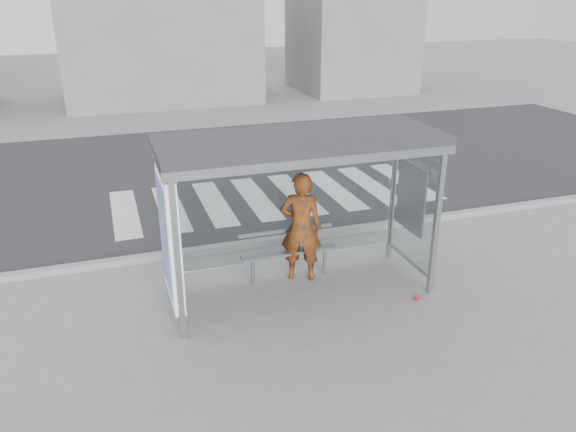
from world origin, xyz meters
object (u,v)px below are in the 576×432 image
(bus_shelter, at_px, (276,178))
(person, at_px, (301,227))
(bench, at_px, (289,251))
(soda_can, at_px, (418,298))

(bus_shelter, bearing_deg, person, 35.78)
(bench, bearing_deg, person, -12.74)
(soda_can, bearing_deg, person, 139.81)
(bus_shelter, relative_size, soda_can, 35.28)
(bench, bearing_deg, soda_can, -37.74)
(soda_can, bearing_deg, bus_shelter, 156.81)
(person, distance_m, bench, 0.48)
(bus_shelter, xyz_separation_m, person, (0.55, 0.40, -1.04))
(bus_shelter, height_order, bench, bus_shelter)
(bus_shelter, height_order, person, bus_shelter)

